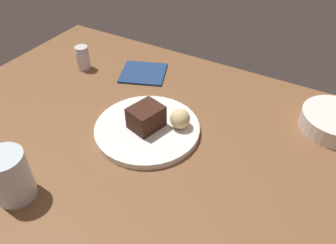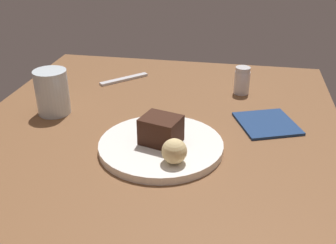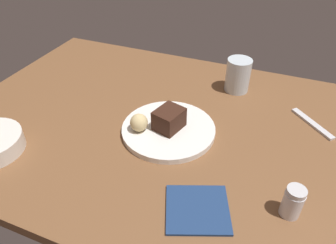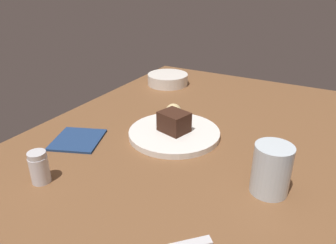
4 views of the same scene
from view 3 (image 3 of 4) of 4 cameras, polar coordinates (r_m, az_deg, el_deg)
The scene contains 8 objects.
dining_table at distance 89.89cm, azimuth -1.16°, elevation -0.83°, with size 120.00×84.00×3.00cm, color brown.
dessert_plate at distance 85.13cm, azimuth 0.10°, elevation -1.37°, with size 25.38×25.38×1.62cm, color white.
chocolate_cake_slice at distance 82.88cm, azimuth 0.19°, elevation 0.54°, with size 7.53×6.27×5.56cm, color #381E14.
bread_roll at distance 82.66cm, azimuth -5.32°, elevation -0.10°, with size 4.79×4.79×4.79cm, color #DBC184.
salt_shaker at distance 69.00cm, azimuth 21.80°, elevation -13.39°, with size 4.09×4.09×7.30cm.
water_glass at distance 103.42cm, azimuth 12.64°, elevation 8.34°, with size 7.80×7.80×10.73cm, color silver.
dessert_spoon at distance 96.96cm, azimuth 24.82°, elevation -0.23°, with size 15.00×1.80×0.70cm, color silver.
folded_napkin at distance 67.72cm, azimuth 5.40°, elevation -15.52°, with size 13.07×12.32×0.60cm, color navy.
Camera 3 is at (28.09, -64.71, 57.20)cm, focal length 33.41 mm.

